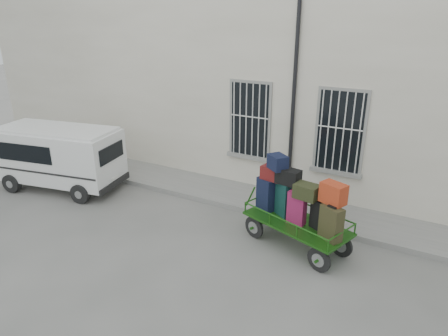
% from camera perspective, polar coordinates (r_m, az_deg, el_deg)
% --- Properties ---
extents(ground, '(80.00, 80.00, 0.00)m').
position_cam_1_polar(ground, '(10.35, -1.72, -9.19)').
color(ground, '#62625D').
rests_on(ground, ground).
extents(building, '(24.00, 5.15, 6.00)m').
position_cam_1_polar(building, '(14.13, 9.78, 11.72)').
color(building, beige).
rests_on(building, ground).
extents(sidewalk, '(24.00, 1.70, 0.15)m').
position_cam_1_polar(sidewalk, '(12.04, 3.61, -4.26)').
color(sidewalk, gray).
rests_on(sidewalk, ground).
extents(luggage_cart, '(2.96, 1.87, 2.15)m').
position_cam_1_polar(luggage_cart, '(9.45, 10.46, -5.33)').
color(luggage_cart, black).
rests_on(luggage_cart, ground).
extents(van, '(4.16, 2.36, 1.98)m').
position_cam_1_polar(van, '(13.55, -22.55, 1.85)').
color(van, white).
rests_on(van, ground).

